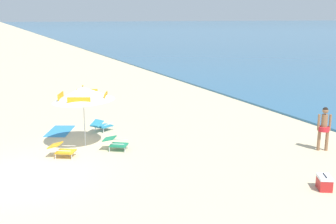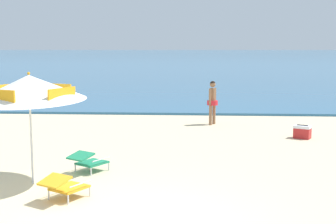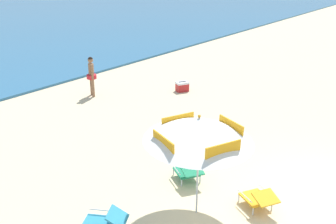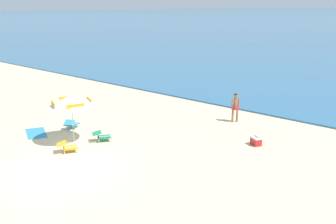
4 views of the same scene
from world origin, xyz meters
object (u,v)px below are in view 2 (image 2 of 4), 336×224
object	(u,v)px
person_standing_near_shore	(212,99)
cooler_box	(302,132)
lounge_chair_facing_sea	(88,160)
beach_umbrella_striped_main	(29,88)
lounge_chair_under_umbrella	(64,185)

from	to	relation	value
person_standing_near_shore	cooler_box	distance (m)	3.73
lounge_chair_facing_sea	cooler_box	xyz separation A→B (m)	(5.69, 4.34, -0.08)
lounge_chair_facing_sea	cooler_box	bearing A→B (deg)	37.34
beach_umbrella_striped_main	lounge_chair_facing_sea	size ratio (longest dim) A/B	2.91
person_standing_near_shore	cooler_box	bearing A→B (deg)	-42.76
beach_umbrella_striped_main	person_standing_near_shore	xyz separation A→B (m)	(3.95, 7.71, -1.06)
beach_umbrella_striped_main	person_standing_near_shore	size ratio (longest dim) A/B	1.82
lounge_chair_facing_sea	cooler_box	size ratio (longest dim) A/B	1.65
person_standing_near_shore	cooler_box	size ratio (longest dim) A/B	2.65
lounge_chair_under_umbrella	lounge_chair_facing_sea	size ratio (longest dim) A/B	1.01
beach_umbrella_striped_main	person_standing_near_shore	bearing A→B (deg)	62.90
person_standing_near_shore	cooler_box	world-z (taller)	person_standing_near_shore
beach_umbrella_striped_main	lounge_chair_under_umbrella	bearing A→B (deg)	-46.62
beach_umbrella_striped_main	cooler_box	world-z (taller)	beach_umbrella_striped_main
lounge_chair_under_umbrella	beach_umbrella_striped_main	bearing A→B (deg)	133.38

